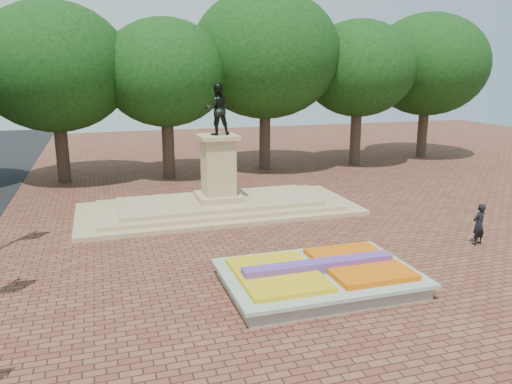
# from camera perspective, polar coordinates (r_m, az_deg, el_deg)

# --- Properties ---
(ground) EXTENTS (90.00, 90.00, 0.00)m
(ground) POSITION_cam_1_polar(r_m,az_deg,el_deg) (18.34, 1.63, -8.69)
(ground) COLOR brown
(ground) RESTS_ON ground
(flower_bed) EXTENTS (6.30, 4.30, 0.91)m
(flower_bed) POSITION_cam_1_polar(r_m,az_deg,el_deg) (16.85, 7.26, -9.51)
(flower_bed) COLOR gray
(flower_bed) RESTS_ON ground
(monument) EXTENTS (14.00, 6.00, 6.40)m
(monument) POSITION_cam_1_polar(r_m,az_deg,el_deg) (25.40, -4.28, -0.25)
(monument) COLOR tan
(monument) RESTS_ON ground
(tree_row_back) EXTENTS (44.80, 8.80, 10.43)m
(tree_row_back) POSITION_cam_1_polar(r_m,az_deg,el_deg) (34.93, -4.52, 13.14)
(tree_row_back) COLOR #34261C
(tree_row_back) RESTS_ON ground
(pedestrian) EXTENTS (0.71, 0.55, 1.73)m
(pedestrian) POSITION_cam_1_polar(r_m,az_deg,el_deg) (22.42, 24.11, -3.38)
(pedestrian) COLOR black
(pedestrian) RESTS_ON ground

